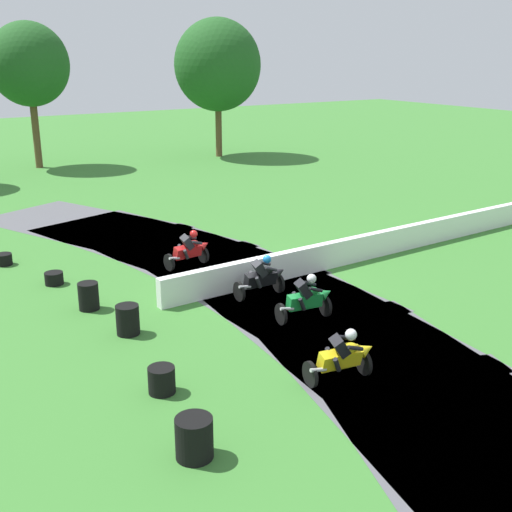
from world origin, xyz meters
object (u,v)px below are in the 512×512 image
object	(u,v)px
motorcycle_chase_green	(307,298)
motorcycle_lead_yellow	(343,356)
tire_stack_far	(89,296)
tire_stack_extra_b	(4,259)
motorcycle_fourth_red	(190,249)
tire_stack_mid_b	(128,320)
tire_stack_extra_a	(54,278)
tire_stack_near	(194,438)
motorcycle_trailing_black	(263,277)
tire_stack_mid_a	(162,380)

from	to	relation	value
motorcycle_chase_green	motorcycle_lead_yellow	bearing A→B (deg)	-113.06
tire_stack_far	tire_stack_extra_b	bearing A→B (deg)	102.60
motorcycle_fourth_red	tire_stack_mid_b	size ratio (longest dim) A/B	2.10
motorcycle_lead_yellow	motorcycle_fourth_red	bearing A→B (deg)	85.58
tire_stack_extra_a	tire_stack_mid_b	bearing A→B (deg)	-82.76
tire_stack_near	tire_stack_extra_b	size ratio (longest dim) A/B	1.40
motorcycle_chase_green	tire_stack_far	xyz separation A→B (m)	(-4.85, 3.99, -0.26)
motorcycle_chase_green	motorcycle_fourth_red	distance (m)	5.92
motorcycle_trailing_black	tire_stack_extra_a	distance (m)	6.77
motorcycle_chase_green	tire_stack_mid_a	distance (m)	5.26
tire_stack_far	tire_stack_extra_a	size ratio (longest dim) A/B	1.37
motorcycle_lead_yellow	tire_stack_mid_b	distance (m)	5.92
motorcycle_trailing_black	tire_stack_far	distance (m)	5.13
tire_stack_mid_b	tire_stack_far	xyz separation A→B (m)	(-0.33, 2.21, 0.00)
motorcycle_chase_green	motorcycle_trailing_black	bearing A→B (deg)	92.01
motorcycle_fourth_red	tire_stack_mid_b	distance (m)	5.63
tire_stack_mid_b	tire_stack_far	world-z (taller)	same
motorcycle_chase_green	tire_stack_extra_a	size ratio (longest dim) A/B	2.92
motorcycle_trailing_black	tire_stack_extra_a	bearing A→B (deg)	138.54
tire_stack_mid_b	tire_stack_extra_b	world-z (taller)	tire_stack_mid_b
motorcycle_chase_green	tire_stack_extra_b	distance (m)	11.31
motorcycle_fourth_red	tire_stack_far	xyz separation A→B (m)	(-4.19, -1.88, -0.24)
motorcycle_fourth_red	tire_stack_extra_b	xyz separation A→B (m)	(-5.42, 3.64, -0.44)
motorcycle_trailing_black	motorcycle_fourth_red	size ratio (longest dim) A/B	1.00
tire_stack_extra_a	tire_stack_extra_b	bearing A→B (deg)	108.14
tire_stack_near	tire_stack_extra_b	world-z (taller)	tire_stack_near
tire_stack_far	tire_stack_extra_b	distance (m)	5.67
tire_stack_near	tire_stack_mid_a	world-z (taller)	tire_stack_near
motorcycle_trailing_black	tire_stack_mid_b	bearing A→B (deg)	-175.28
tire_stack_near	tire_stack_far	size ratio (longest dim) A/B	1.00
tire_stack_extra_a	motorcycle_chase_green	bearing A→B (deg)	-52.19
tire_stack_extra_a	tire_stack_extra_b	size ratio (longest dim) A/B	1.02
motorcycle_lead_yellow	tire_stack_near	distance (m)	4.19
tire_stack_near	tire_stack_mid_a	size ratio (longest dim) A/B	1.33
tire_stack_mid_b	tire_stack_extra_b	distance (m)	7.90
motorcycle_trailing_black	tire_stack_extra_b	bearing A→B (deg)	129.20
tire_stack_far	motorcycle_trailing_black	bearing A→B (deg)	-21.12
motorcycle_chase_green	tire_stack_extra_b	size ratio (longest dim) A/B	2.98
motorcycle_trailing_black	tire_stack_far	bearing A→B (deg)	158.88
tire_stack_far	tire_stack_near	bearing A→B (deg)	-94.53
motorcycle_trailing_black	tire_stack_mid_a	xyz separation A→B (m)	(-4.95, -3.65, -0.35)
tire_stack_mid_a	tire_stack_near	bearing A→B (deg)	-100.44
motorcycle_lead_yellow	tire_stack_mid_a	world-z (taller)	motorcycle_lead_yellow
tire_stack_near	tire_stack_mid_b	distance (m)	5.85
tire_stack_far	tire_stack_extra_a	distance (m)	2.65
tire_stack_extra_b	motorcycle_fourth_red	bearing A→B (deg)	-33.91
motorcycle_lead_yellow	tire_stack_mid_b	world-z (taller)	motorcycle_lead_yellow
motorcycle_trailing_black	tire_stack_mid_a	bearing A→B (deg)	-143.59
tire_stack_mid_b	tire_stack_extra_a	distance (m)	4.88
tire_stack_near	motorcycle_trailing_black	bearing A→B (deg)	48.59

